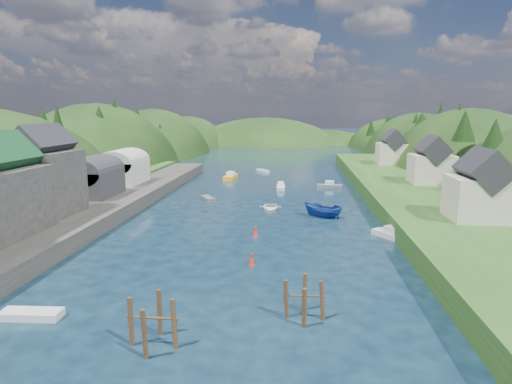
# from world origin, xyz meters

# --- Properties ---
(ground) EXTENTS (600.00, 600.00, 0.00)m
(ground) POSITION_xyz_m (0.00, 50.00, 0.00)
(ground) COLOR black
(ground) RESTS_ON ground
(hillside_left) EXTENTS (44.00, 245.56, 52.00)m
(hillside_left) POSITION_xyz_m (-45.00, 75.00, -8.03)
(hillside_left) COLOR black
(hillside_left) RESTS_ON ground
(hillside_right) EXTENTS (36.00, 245.56, 48.00)m
(hillside_right) POSITION_xyz_m (45.00, 75.00, -7.41)
(hillside_right) COLOR black
(hillside_right) RESTS_ON ground
(far_hills) EXTENTS (103.00, 68.00, 44.00)m
(far_hills) POSITION_xyz_m (1.22, 174.01, -10.80)
(far_hills) COLOR black
(far_hills) RESTS_ON ground
(hill_trees) EXTENTS (90.80, 148.07, 12.83)m
(hill_trees) POSITION_xyz_m (1.63, 63.89, 11.17)
(hill_trees) COLOR black
(hill_trees) RESTS_ON ground
(quay_left) EXTENTS (12.00, 110.00, 2.00)m
(quay_left) POSITION_xyz_m (-24.00, 20.00, 1.00)
(quay_left) COLOR #2D2B28
(quay_left) RESTS_ON ground
(terrace_left_grass) EXTENTS (12.00, 110.00, 2.50)m
(terrace_left_grass) POSITION_xyz_m (-31.00, 20.00, 1.25)
(terrace_left_grass) COLOR #234719
(terrace_left_grass) RESTS_ON ground
(boat_sheds) EXTENTS (7.00, 21.00, 7.50)m
(boat_sheds) POSITION_xyz_m (-26.00, 39.00, 5.27)
(boat_sheds) COLOR #2D2D30
(boat_sheds) RESTS_ON quay_left
(terrace_right) EXTENTS (16.00, 120.00, 2.40)m
(terrace_right) POSITION_xyz_m (25.00, 40.00, 1.20)
(terrace_right) COLOR #234719
(terrace_right) RESTS_ON ground
(right_bank_cottages) EXTENTS (9.00, 59.24, 8.41)m
(right_bank_cottages) POSITION_xyz_m (28.00, 48.33, 5.84)
(right_bank_cottages) COLOR beige
(right_bank_cottages) RESTS_ON terrace_right
(piling_cluster_near) EXTENTS (3.43, 3.18, 3.87)m
(piling_cluster_near) POSITION_xyz_m (-3.43, -4.78, 1.37)
(piling_cluster_near) COLOR #382314
(piling_cluster_near) RESTS_ON ground
(piling_cluster_far) EXTENTS (3.13, 2.93, 3.50)m
(piling_cluster_far) POSITION_xyz_m (6.29, -0.00, 1.18)
(piling_cluster_far) COLOR #382314
(piling_cluster_far) RESTS_ON ground
(channel_buoy_near) EXTENTS (0.70, 0.70, 1.10)m
(channel_buoy_near) POSITION_xyz_m (1.28, 10.75, 0.48)
(channel_buoy_near) COLOR #B31D0E
(channel_buoy_near) RESTS_ON ground
(channel_buoy_far) EXTENTS (0.70, 0.70, 1.10)m
(channel_buoy_far) POSITION_xyz_m (0.64, 20.61, 0.48)
(channel_buoy_far) COLOR #B31D0E
(channel_buoy_far) RESTS_ON ground
(moored_boats) EXTENTS (37.04, 93.95, 2.17)m
(moored_boats) POSITION_xyz_m (0.23, 22.31, 0.66)
(moored_boats) COLOR white
(moored_boats) RESTS_ON ground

